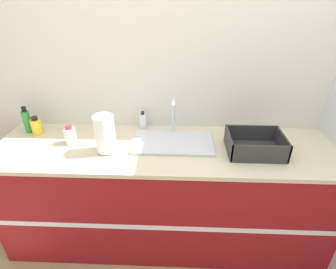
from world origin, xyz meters
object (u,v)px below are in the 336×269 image
Objects in this scene: paper_towel_roll at (105,134)px; sink at (173,141)px; bottle_yellow at (37,126)px; bottle_green at (27,121)px; dish_rack at (255,146)px; soap_dispenser at (143,122)px; bottle_white_spray at (70,136)px.

sink is at bearing 16.21° from paper_towel_roll.
bottle_yellow is (-1.07, 0.10, 0.05)m from sink.
sink is at bearing -5.40° from bottle_yellow.
bottle_green is at bearing 173.47° from sink.
paper_towel_roll is 0.72× the size of dish_rack.
soap_dispenser reaches higher than bottle_yellow.
sink reaches higher than soap_dispenser.
sink reaches higher than bottle_yellow.
sink is 4.06× the size of bottle_white_spray.
bottle_green is (-1.72, 0.23, 0.05)m from dish_rack.
sink is at bearing 170.66° from dish_rack.
paper_towel_roll is 1.04m from dish_rack.
dish_rack is 1.74m from bottle_green.
bottle_white_spray is 0.68× the size of bottle_green.
soap_dispenser reaches higher than dish_rack.
paper_towel_roll is 0.66m from bottle_yellow.
soap_dispenser reaches higher than bottle_white_spray.
dish_rack is (0.57, -0.09, 0.03)m from sink.
soap_dispenser is (-0.82, 0.30, 0.02)m from dish_rack.
paper_towel_roll is at bearing -122.20° from soap_dispenser.
paper_towel_roll reaches higher than dish_rack.
dish_rack is 2.43× the size of soap_dispenser.
bottle_green is at bearing 157.51° from bottle_white_spray.
sink reaches higher than dish_rack.
paper_towel_roll is 0.31m from bottle_white_spray.
bottle_green is (-0.40, 0.17, 0.03)m from bottle_white_spray.
soap_dispenser is at bearing 57.80° from paper_towel_roll.
dish_rack is at bearing -20.27° from soap_dispenser.
bottle_green is 0.09m from bottle_yellow.
paper_towel_roll is 0.74m from bottle_green.
bottle_white_spray reaches higher than dish_rack.
sink reaches higher than paper_towel_roll.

